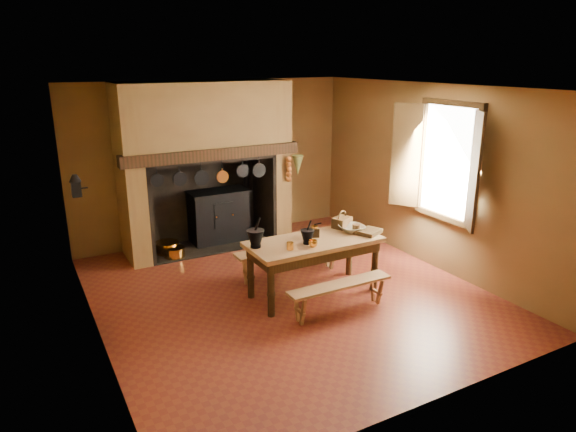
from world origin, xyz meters
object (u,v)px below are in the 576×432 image
Objects in this scene: iron_range at (219,215)px; mixing_bowl at (352,228)px; coffee_grinder at (314,231)px; bench_front at (340,291)px; work_table at (314,249)px; wicker_basket at (342,222)px.

mixing_bowl is (1.01, -2.59, 0.35)m from iron_range.
bench_front is at bearing -72.22° from coffee_grinder.
mixing_bowl is at bearing 4.17° from work_table.
work_table is at bearing -82.38° from iron_range.
bench_front is 1.25m from wicker_basket.
work_table is 0.72m from wicker_basket.
iron_range is at bearing 96.14° from bench_front.
work_table is 9.56× the size of coffee_grinder.
iron_range is 8.36× the size of coffee_grinder.
work_table is 0.74m from bench_front.
work_table is 0.24m from coffee_grinder.
mixing_bowl is at bearing 16.54° from coffee_grinder.
wicker_basket reaches higher than work_table.
work_table is at bearing 90.00° from bench_front.
mixing_bowl reaches higher than work_table.
work_table is (0.35, -2.64, 0.18)m from iron_range.
coffee_grinder is at bearing 173.06° from mixing_bowl.
wicker_basket is at bearing 38.37° from coffee_grinder.
work_table is at bearing -175.83° from mixing_bowl.
wicker_basket is at bearing 22.80° from work_table.
coffee_grinder is (0.08, 0.12, 0.20)m from work_table.
iron_range is at bearing 123.12° from coffee_grinder.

